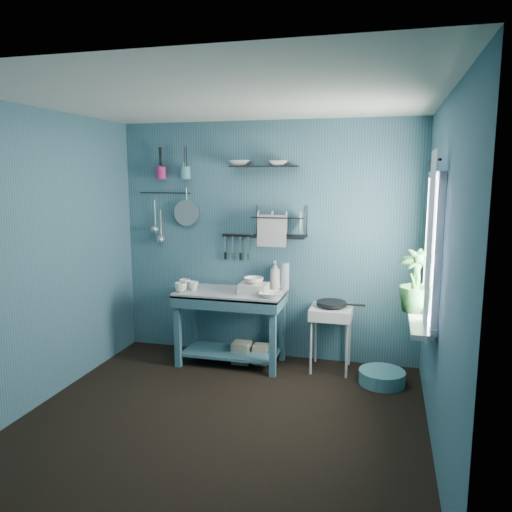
% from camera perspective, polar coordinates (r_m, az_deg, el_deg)
% --- Properties ---
extents(floor, '(3.20, 3.20, 0.00)m').
position_cam_1_polar(floor, '(4.27, -3.74, -17.96)').
color(floor, black).
rests_on(floor, ground).
extents(ceiling, '(3.20, 3.20, 0.00)m').
position_cam_1_polar(ceiling, '(3.83, -4.15, 17.49)').
color(ceiling, silver).
rests_on(ceiling, ground).
extents(wall_back, '(3.20, 0.00, 3.20)m').
position_cam_1_polar(wall_back, '(5.28, 1.27, 1.67)').
color(wall_back, '#365F6E').
rests_on(wall_back, ground).
extents(wall_front, '(3.20, 0.00, 3.20)m').
position_cam_1_polar(wall_front, '(2.52, -14.97, -7.26)').
color(wall_front, '#365F6E').
rests_on(wall_front, ground).
extents(wall_left, '(0.00, 3.00, 3.00)m').
position_cam_1_polar(wall_left, '(4.62, -23.10, -0.20)').
color(wall_left, '#365F6E').
rests_on(wall_left, ground).
extents(wall_right, '(0.00, 3.00, 3.00)m').
position_cam_1_polar(wall_right, '(3.68, 20.43, -2.32)').
color(wall_right, '#365F6E').
rests_on(wall_right, ground).
extents(work_counter, '(1.17, 0.72, 0.77)m').
position_cam_1_polar(work_counter, '(5.21, -2.89, -8.17)').
color(work_counter, '#335F6C').
rests_on(work_counter, floor).
extents(mug_left, '(0.12, 0.12, 0.10)m').
position_cam_1_polar(mug_left, '(5.12, -8.61, -3.55)').
color(mug_left, silver).
rests_on(mug_left, work_counter).
extents(mug_mid, '(0.14, 0.14, 0.09)m').
position_cam_1_polar(mug_mid, '(5.17, -7.15, -3.41)').
color(mug_mid, silver).
rests_on(mug_mid, work_counter).
extents(mug_right, '(0.17, 0.17, 0.10)m').
position_cam_1_polar(mug_right, '(5.27, -8.12, -3.17)').
color(mug_right, silver).
rests_on(mug_right, work_counter).
extents(wash_tub, '(0.28, 0.22, 0.10)m').
position_cam_1_polar(wash_tub, '(5.01, -0.27, -3.71)').
color(wash_tub, beige).
rests_on(wash_tub, work_counter).
extents(tub_bowl, '(0.20, 0.19, 0.06)m').
position_cam_1_polar(tub_bowl, '(4.99, -0.27, -2.81)').
color(tub_bowl, silver).
rests_on(tub_bowl, wash_tub).
extents(soap_bottle, '(0.12, 0.12, 0.30)m').
position_cam_1_polar(soap_bottle, '(5.16, 2.19, -2.20)').
color(soap_bottle, beige).
rests_on(soap_bottle, work_counter).
extents(water_bottle, '(0.09, 0.09, 0.28)m').
position_cam_1_polar(water_bottle, '(5.16, 3.32, -2.32)').
color(water_bottle, '#A0AAB3').
rests_on(water_bottle, work_counter).
extents(counter_bowl, '(0.22, 0.22, 0.05)m').
position_cam_1_polar(counter_bowl, '(4.85, 1.62, -4.45)').
color(counter_bowl, silver).
rests_on(counter_bowl, work_counter).
extents(hotplate_stand, '(0.44, 0.44, 0.65)m').
position_cam_1_polar(hotplate_stand, '(5.13, 8.53, -9.30)').
color(hotplate_stand, beige).
rests_on(hotplate_stand, floor).
extents(frying_pan, '(0.30, 0.30, 0.03)m').
position_cam_1_polar(frying_pan, '(5.02, 8.63, -5.37)').
color(frying_pan, black).
rests_on(frying_pan, hotplate_stand).
extents(knife_strip, '(0.32, 0.02, 0.03)m').
position_cam_1_polar(knife_strip, '(5.33, -2.21, 2.34)').
color(knife_strip, black).
rests_on(knife_strip, wall_back).
extents(dish_rack, '(0.56, 0.27, 0.32)m').
position_cam_1_polar(dish_rack, '(5.09, 2.70, 3.92)').
color(dish_rack, black).
rests_on(dish_rack, wall_back).
extents(upper_shelf, '(0.71, 0.22, 0.01)m').
position_cam_1_polar(upper_shelf, '(5.14, 0.92, 10.20)').
color(upper_shelf, black).
rests_on(upper_shelf, wall_back).
extents(shelf_bowl_left, '(0.24, 0.24, 0.06)m').
position_cam_1_polar(shelf_bowl_left, '(5.21, -1.87, 10.69)').
color(shelf_bowl_left, silver).
rests_on(shelf_bowl_left, upper_shelf).
extents(shelf_bowl_right, '(0.24, 0.24, 0.05)m').
position_cam_1_polar(shelf_bowl_right, '(5.11, 2.53, 10.23)').
color(shelf_bowl_right, silver).
rests_on(shelf_bowl_right, upper_shelf).
extents(utensil_cup_magenta, '(0.11, 0.11, 0.13)m').
position_cam_1_polar(utensil_cup_magenta, '(5.55, -10.81, 9.30)').
color(utensil_cup_magenta, '#B62161').
rests_on(utensil_cup_magenta, wall_back).
extents(utensil_cup_teal, '(0.11, 0.11, 0.13)m').
position_cam_1_polar(utensil_cup_teal, '(5.43, -8.08, 9.40)').
color(utensil_cup_teal, teal).
rests_on(utensil_cup_teal, wall_back).
extents(colander, '(0.28, 0.03, 0.28)m').
position_cam_1_polar(colander, '(5.48, -7.95, 4.91)').
color(colander, '#AEB1B7').
rests_on(colander, wall_back).
extents(ladle_outer, '(0.01, 0.01, 0.30)m').
position_cam_1_polar(ladle_outer, '(5.65, -11.49, 4.76)').
color(ladle_outer, '#AEB1B7').
rests_on(ladle_outer, wall_back).
extents(ladle_inner, '(0.01, 0.01, 0.30)m').
position_cam_1_polar(ladle_inner, '(5.63, -10.82, 3.63)').
color(ladle_inner, '#AEB1B7').
rests_on(ladle_inner, wall_back).
extents(hook_rail, '(0.60, 0.01, 0.01)m').
position_cam_1_polar(hook_rail, '(5.59, -10.33, 7.11)').
color(hook_rail, black).
rests_on(hook_rail, wall_back).
extents(window_glass, '(0.00, 1.10, 1.10)m').
position_cam_1_polar(window_glass, '(4.09, 19.74, 0.99)').
color(window_glass, white).
rests_on(window_glass, wall_right).
extents(windowsill, '(0.16, 0.95, 0.04)m').
position_cam_1_polar(windowsill, '(4.21, 18.14, -6.93)').
color(windowsill, beige).
rests_on(windowsill, wall_right).
extents(curtain, '(0.00, 1.35, 1.35)m').
position_cam_1_polar(curtain, '(3.79, 19.18, 1.14)').
color(curtain, white).
rests_on(curtain, wall_right).
extents(curtain_rod, '(0.02, 1.05, 0.02)m').
position_cam_1_polar(curtain_rod, '(4.05, 19.61, 10.14)').
color(curtain_rod, black).
rests_on(curtain_rod, wall_right).
extents(potted_plant, '(0.37, 0.37, 0.52)m').
position_cam_1_polar(potted_plant, '(4.32, 17.80, -2.70)').
color(potted_plant, '#2C6F2F').
rests_on(potted_plant, windowsill).
extents(storage_tin_large, '(0.18, 0.18, 0.22)m').
position_cam_1_polar(storage_tin_large, '(5.32, -1.65, -10.95)').
color(storage_tin_large, gray).
rests_on(storage_tin_large, floor).
extents(storage_tin_small, '(0.15, 0.15, 0.20)m').
position_cam_1_polar(storage_tin_small, '(5.30, 0.56, -11.14)').
color(storage_tin_small, gray).
rests_on(storage_tin_small, floor).
extents(floor_basin, '(0.43, 0.43, 0.13)m').
position_cam_1_polar(floor_basin, '(4.98, 14.19, -13.29)').
color(floor_basin, teal).
rests_on(floor_basin, floor).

